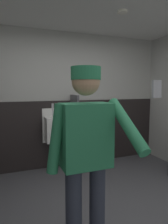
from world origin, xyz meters
TOP-DOWN VIEW (x-y plane):
  - wall_back at (0.00, 1.98)m, footprint 4.66×0.12m
  - wainscot_band_back at (0.00, 1.90)m, footprint 4.06×0.03m
  - downlight_far at (0.50, 0.67)m, footprint 0.14×0.14m
  - urinal_left at (-0.24, 1.76)m, footprint 0.40×0.34m
  - urinal_middle at (0.51, 1.76)m, footprint 0.40×0.34m
  - privacy_divider_panel at (0.14, 1.69)m, footprint 0.04×0.40m
  - person at (-0.43, -0.32)m, footprint 0.63×0.60m
  - cell_phone at (-0.16, -0.82)m, footprint 0.06×0.03m

SIDE VIEW (x-z plane):
  - wainscot_band_back at x=0.00m, z-range 0.00..1.29m
  - urinal_left at x=-0.24m, z-range 0.16..1.40m
  - urinal_middle at x=0.51m, z-range 0.16..1.40m
  - privacy_divider_panel at x=0.14m, z-range 0.50..1.40m
  - person at x=-0.43m, z-range 0.16..1.85m
  - wall_back at x=0.00m, z-range 0.00..2.58m
  - cell_phone at x=-0.16m, z-range 1.46..1.57m
  - downlight_far at x=0.50m, z-range 2.55..2.58m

